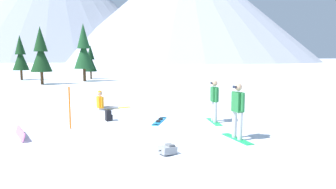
{
  "coord_description": "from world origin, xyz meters",
  "views": [
    {
      "loc": [
        -0.86,
        -9.38,
        2.63
      ],
      "look_at": [
        2.28,
        3.69,
        1.0
      ],
      "focal_mm": 33.17,
      "sensor_mm": 36.0,
      "label": 1
    }
  ],
  "objects": [
    {
      "name": "peak_west_ridge",
      "position": [
        52.9,
        168.47,
        32.86
      ],
      "size": [
        147.14,
        147.14,
        62.88
      ],
      "color": "#9EA3B2",
      "rests_on": "ground_plane"
    },
    {
      "name": "pine_tree_twin",
      "position": [
        -8.92,
        29.13,
        2.78
      ],
      "size": [
        1.78,
        1.78,
        5.11
      ],
      "color": "#472D19",
      "rests_on": "ground_plane"
    },
    {
      "name": "snowboarder_background",
      "position": [
        -0.42,
        6.35,
        0.34
      ],
      "size": [
        1.79,
        0.96,
        0.98
      ],
      "color": "#B7B7BC",
      "rests_on": "ground_plane"
    },
    {
      "name": "pine_tree_broad",
      "position": [
        -1.17,
        29.04,
        2.22
      ],
      "size": [
        1.47,
        1.47,
        4.07
      ],
      "color": "#472D19",
      "rests_on": "ground_plane"
    },
    {
      "name": "loose_snowboard_near_right",
      "position": [
        1.71,
        2.86,
        0.02
      ],
      "size": [
        1.01,
        1.74,
        0.09
      ],
      "color": "#1E8CD8",
      "rests_on": "ground_plane"
    },
    {
      "name": "pine_tree_leaning",
      "position": [
        -5.7,
        22.42,
        3.01
      ],
      "size": [
        1.99,
        1.99,
        5.53
      ],
      "color": "#472D19",
      "rests_on": "ground_plane"
    },
    {
      "name": "snowboarder_foreground",
      "position": [
        3.57,
        -0.44,
        0.96
      ],
      "size": [
        0.46,
        1.5,
        1.81
      ],
      "color": "#19B259",
      "rests_on": "ground_plane"
    },
    {
      "name": "backpack_black",
      "position": [
        -0.31,
        3.49,
        0.21
      ],
      "size": [
        0.31,
        0.35,
        0.47
      ],
      "color": "black",
      "rests_on": "ground_plane"
    },
    {
      "name": "loose_snowboard_far_spare",
      "position": [
        -3.26,
        1.46,
        0.14
      ],
      "size": [
        0.67,
        1.64,
        0.27
      ],
      "color": "pink",
      "rests_on": "ground_plane"
    },
    {
      "name": "pine_tree_slender",
      "position": [
        -1.83,
        25.47,
        3.38
      ],
      "size": [
        2.12,
        2.12,
        6.21
      ],
      "color": "#472D19",
      "rests_on": "ground_plane"
    },
    {
      "name": "snowboarder_midground",
      "position": [
        3.85,
        2.23,
        0.9
      ],
      "size": [
        0.44,
        1.49,
        1.71
      ],
      "color": "#19B259",
      "rests_on": "ground_plane"
    },
    {
      "name": "trail_marker_pole",
      "position": [
        -1.75,
        2.37,
        0.78
      ],
      "size": [
        0.06,
        0.06,
        1.56
      ],
      "primitive_type": "cylinder",
      "color": "orange",
      "rests_on": "ground_plane"
    },
    {
      "name": "ground_plane",
      "position": [
        0.0,
        0.0,
        0.0
      ],
      "size": [
        800.0,
        800.0,
        0.0
      ],
      "primitive_type": "plane",
      "color": "silver"
    },
    {
      "name": "backpack_grey",
      "position": [
        1.04,
        -1.43,
        0.13
      ],
      "size": [
        0.55,
        0.48,
        0.29
      ],
      "color": "gray",
      "rests_on": "ground_plane"
    }
  ]
}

